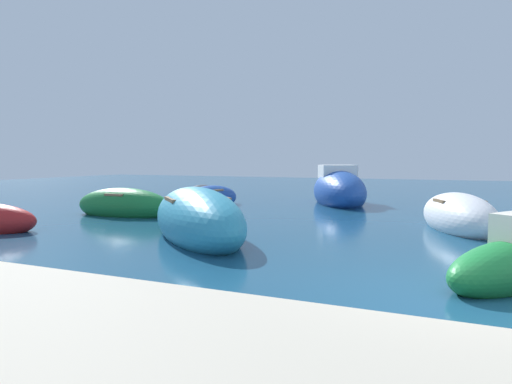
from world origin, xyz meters
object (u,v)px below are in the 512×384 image
moored_boat_6 (459,217)px  moored_boat_8 (512,265)px  moored_boat_1 (198,220)px  moored_boat_10 (201,193)px  moored_boat_3 (124,205)px  moored_boat_7 (210,198)px  moored_boat_0 (339,190)px

moored_boat_6 → moored_boat_8: (0.58, -5.67, -0.07)m
moored_boat_1 → moored_boat_10: size_ratio=1.69×
moored_boat_1 → moored_boat_3: (-4.80, 2.87, -0.11)m
moored_boat_3 → moored_boat_8: 12.55m
moored_boat_7 → moored_boat_10: size_ratio=1.09×
moored_boat_7 → moored_boat_10: (-2.37, 3.24, -0.07)m
moored_boat_0 → moored_boat_1: size_ratio=1.12×
moored_boat_0 → moored_boat_8: bearing=1.1°
moored_boat_7 → moored_boat_6: bearing=89.1°
moored_boat_8 → moored_boat_7: bearing=-93.8°
moored_boat_0 → moored_boat_3: (-6.32, -7.33, -0.24)m
moored_boat_7 → moored_boat_3: bearing=-1.8°
moored_boat_0 → moored_boat_6: size_ratio=1.43×
moored_boat_0 → moored_boat_1: bearing=-31.8°
moored_boat_6 → moored_boat_10: moored_boat_6 is taller
moored_boat_8 → moored_boat_10: moored_boat_8 is taller
moored_boat_0 → moored_boat_1: (-1.51, -10.20, -0.13)m
moored_boat_3 → moored_boat_7: 4.34m
moored_boat_7 → moored_boat_8: (10.38, -8.66, -0.00)m
moored_boat_8 → moored_boat_1: bearing=-67.4°
moored_boat_3 → moored_boat_6: 11.19m
moored_boat_1 → moored_boat_7: moored_boat_1 is taller
moored_boat_0 → moored_boat_7: 5.93m
moored_boat_6 → moored_boat_10: bearing=-137.3°
moored_boat_6 → moored_boat_8: bearing=-14.4°
moored_boat_3 → moored_boat_7: (1.33, 4.13, -0.04)m
moored_boat_7 → moored_boat_8: size_ratio=1.08×
moored_boat_6 → moored_boat_10: size_ratio=1.33×
moored_boat_1 → moored_boat_8: bearing=32.1°
moored_boat_7 → moored_boat_8: 13.52m
moored_boat_0 → moored_boat_8: 13.03m
moored_boat_8 → moored_boat_3: bearing=-75.1°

